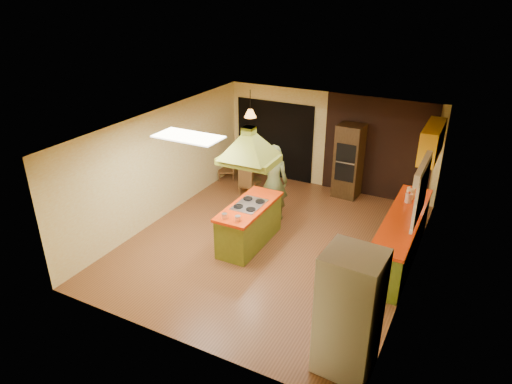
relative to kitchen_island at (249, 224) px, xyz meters
The scene contains 21 objects.
ground 0.66m from the kitchen_island, 30.80° to the left, with size 6.50×6.50×0.00m, color brown.
room_walls 0.93m from the kitchen_island, 30.80° to the left, with size 5.50×6.50×6.50m.
ceiling_plane 2.11m from the kitchen_island, 30.80° to the left, with size 6.50×6.50×0.00m, color silver.
brick_panel 3.93m from the kitchen_island, 64.46° to the left, with size 2.64×0.03×2.50m, color #381E14.
nook_opening 3.69m from the kitchen_island, 107.41° to the left, with size 2.20×0.03×2.10m, color black.
right_counter 2.98m from the kitchen_island, 16.45° to the left, with size 0.62×3.05×0.92m.
upper_cabinets 4.14m from the kitchen_island, 39.36° to the left, with size 0.34×1.40×0.70m, color yellow.
window_right 3.44m from the kitchen_island, 11.72° to the left, with size 0.12×1.35×1.06m.
fluor_panel 2.35m from the kitchen_island, 125.83° to the right, with size 1.20×0.60×0.03m, color white.
kitchen_island is the anchor object (origin of this frame).
range_hood 1.80m from the kitchen_island, 153.43° to the left, with size 1.09×0.80×0.80m.
man 1.31m from the kitchen_island, 92.33° to the left, with size 0.65×0.42×1.77m, color #566032.
refrigerator 3.63m from the kitchen_island, 39.96° to the right, with size 0.77×0.72×1.86m, color white.
wall_oven 3.40m from the kitchen_island, 71.46° to the left, with size 0.65×0.63×1.85m.
dining_table 3.17m from the kitchen_island, 117.65° to the left, with size 1.05×1.05×0.78m.
chair_left 3.47m from the kitchen_island, 128.71° to the left, with size 0.43×0.43×0.79m, color brown, non-canonical shape.
chair_near 2.48m from the kitchen_island, 119.50° to the left, with size 0.38×0.38×0.69m, color brown, non-canonical shape.
pendant_lamp 3.49m from the kitchen_island, 117.65° to the left, with size 0.31×0.31×0.20m, color #FF9E3F.
canister_large 3.33m from the kitchen_island, 31.06° to the left, with size 0.16×0.16×0.24m, color #FAF2C9.
canister_medium 3.24m from the kitchen_island, 28.33° to the left, with size 0.14×0.14×0.20m, color #F1DFC2.
canister_small 3.25m from the kitchen_island, 28.78° to the left, with size 0.12×0.12×0.16m, color beige.
Camera 1 is at (3.47, -7.43, 4.97)m, focal length 32.00 mm.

